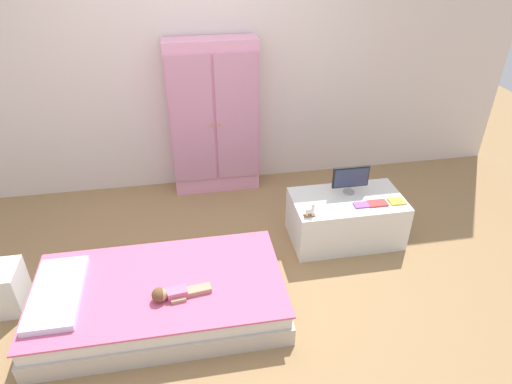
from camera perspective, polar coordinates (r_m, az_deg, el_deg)
ground_plane at (r=3.55m, az=-4.83°, el=-11.29°), size 10.00×10.00×0.02m
back_wall at (r=4.29m, az=-7.94°, el=17.38°), size 6.40×0.05×2.70m
bed at (r=3.29m, az=-12.03°, el=-12.99°), size 1.72×0.92×0.26m
pillow at (r=3.30m, az=-24.00°, el=-11.64°), size 0.32×0.66×0.05m
doll at (r=3.06m, az=-10.83°, el=-12.58°), size 0.39×0.14×0.10m
nightstand at (r=3.69m, az=-29.69°, el=-10.67°), size 0.29×0.29×0.34m
wardrobe at (r=4.33m, az=-5.38°, el=9.24°), size 0.83×0.29×1.49m
tv_stand at (r=3.90m, az=11.33°, el=-3.33°), size 0.92×0.52×0.41m
tv_monitor at (r=3.80m, az=11.96°, el=1.76°), size 0.31×0.10×0.25m
rocking_horse_toy at (r=3.50m, az=6.96°, el=-2.35°), size 0.09×0.04×0.11m
book_purple at (r=3.72m, az=13.28°, el=-1.61°), size 0.12×0.08×0.01m
book_red at (r=3.77m, az=15.19°, el=-1.39°), size 0.16×0.10×0.01m
book_yellow at (r=3.84m, az=17.49°, el=-1.13°), size 0.12×0.10×0.01m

